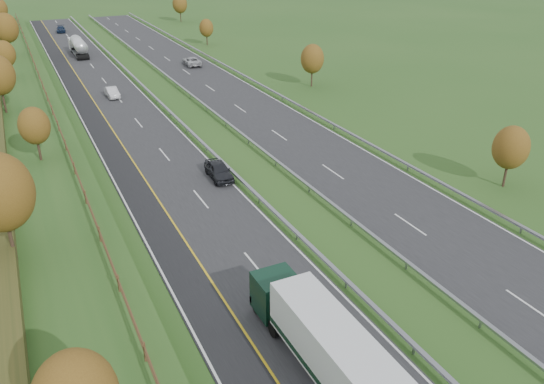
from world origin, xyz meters
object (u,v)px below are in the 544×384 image
at_px(box_lorry, 340,363).
at_px(car_dark_near, 219,170).
at_px(road_tanker, 78,46).
at_px(car_silver_mid, 112,92).
at_px(car_small_far, 61,29).
at_px(car_oncoming, 192,61).

xyz_separation_m(box_lorry, car_dark_near, (4.28, 28.34, -1.47)).
bearing_deg(car_dark_near, road_tanker, 96.22).
height_order(car_silver_mid, car_small_far, same).
relative_size(car_silver_mid, car_oncoming, 0.77).
bearing_deg(car_silver_mid, car_dark_near, -85.41).
relative_size(box_lorry, car_dark_near, 3.38).
relative_size(box_lorry, road_tanker, 1.45).
xyz_separation_m(car_silver_mid, car_oncoming, (17.14, 14.91, 0.06)).
height_order(box_lorry, car_oncoming, box_lorry).
relative_size(box_lorry, car_small_far, 3.31).
relative_size(road_tanker, car_oncoming, 2.00).
bearing_deg(car_silver_mid, road_tanker, 88.18).
bearing_deg(car_small_far, car_oncoming, -64.41).
height_order(car_small_far, car_oncoming, car_oncoming).
xyz_separation_m(box_lorry, car_small_far, (0.41, 126.04, -1.58)).
xyz_separation_m(car_small_far, car_oncoming, (17.20, -48.97, 0.06)).
height_order(road_tanker, car_oncoming, road_tanker).
bearing_deg(car_silver_mid, car_small_far, 88.23).
xyz_separation_m(box_lorry, road_tanker, (0.48, 95.66, -0.47)).
distance_m(road_tanker, car_oncoming, 25.30).
bearing_deg(box_lorry, road_tanker, 89.72).
height_order(box_lorry, road_tanker, box_lorry).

